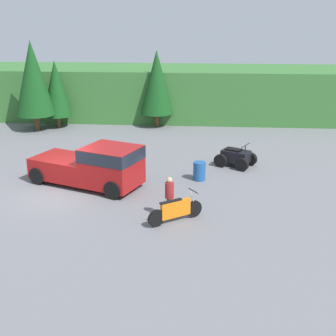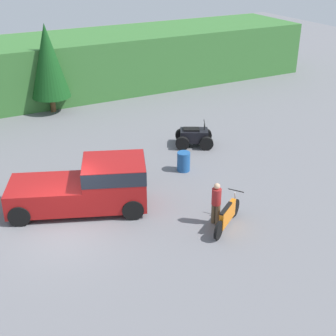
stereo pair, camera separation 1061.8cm
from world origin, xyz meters
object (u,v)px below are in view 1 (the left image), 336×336
dirt_bike (176,210)px  rider_person (169,196)px  pickup_truck_red (95,165)px  steel_barrel (199,171)px  quad_atv (236,157)px

dirt_bike → rider_person: (-0.26, 0.37, 0.43)m
pickup_truck_red → rider_person: (3.58, -3.12, -0.12)m
dirt_bike → steel_barrel: 4.76m
quad_atv → steel_barrel: size_ratio=2.56×
quad_atv → steel_barrel: quad_atv is taller
steel_barrel → quad_atv: bearing=50.2°
steel_barrel → pickup_truck_red: bearing=-165.6°
quad_atv → steel_barrel: 2.86m
pickup_truck_red → rider_person: bearing=-19.3°
pickup_truck_red → steel_barrel: bearing=36.1°
pickup_truck_red → quad_atv: (6.51, 3.40, -0.54)m
pickup_truck_red → quad_atv: 7.37m
rider_person → quad_atv: bearing=46.6°
pickup_truck_red → quad_atv: pickup_truck_red is taller
pickup_truck_red → dirt_bike: size_ratio=2.80×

